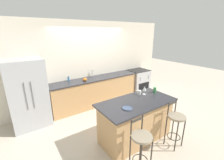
{
  "coord_description": "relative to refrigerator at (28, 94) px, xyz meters",
  "views": [
    {
      "loc": [
        -2.2,
        -3.8,
        2.35
      ],
      "look_at": [
        -0.04,
        -0.67,
        1.13
      ],
      "focal_mm": 24.0,
      "sensor_mm": 36.0,
      "label": 1
    }
  ],
  "objects": [
    {
      "name": "soap_bottle",
      "position": [
        1.14,
        0.26,
        0.12
      ],
      "size": [
        0.06,
        0.06,
        0.15
      ],
      "color": "teal",
      "rests_on": "back_counter"
    },
    {
      "name": "dinner_plate",
      "position": [
        1.48,
        -2.1,
        0.07
      ],
      "size": [
        0.2,
        0.2,
        0.02
      ],
      "color": "#425170",
      "rests_on": "kitchen_island"
    },
    {
      "name": "wall_back",
      "position": [
        1.96,
        0.39,
        0.48
      ],
      "size": [
        6.0,
        0.07,
        2.7
      ],
      "color": "beige",
      "rests_on": "ground_plane"
    },
    {
      "name": "pumpkin_decoration",
      "position": [
        1.54,
        -0.03,
        0.11
      ],
      "size": [
        0.13,
        0.13,
        0.12
      ],
      "color": "orange",
      "rests_on": "back_counter"
    },
    {
      "name": "sink_faucet",
      "position": [
        1.96,
        0.28,
        0.19
      ],
      "size": [
        0.02,
        0.13,
        0.22
      ],
      "color": "#ADAFB5",
      "rests_on": "back_counter"
    },
    {
      "name": "wine_glass",
      "position": [
        2.27,
        -1.79,
        0.2
      ],
      "size": [
        0.08,
        0.08,
        0.2
      ],
      "color": "white",
      "rests_on": "kitchen_island"
    },
    {
      "name": "kitchen_island",
      "position": [
        1.85,
        -1.97,
        -0.4
      ],
      "size": [
        1.71,
        0.84,
        0.93
      ],
      "color": "tan",
      "rests_on": "ground_plane"
    },
    {
      "name": "tumbler_cup",
      "position": [
        2.56,
        -1.86,
        0.13
      ],
      "size": [
        0.07,
        0.07,
        0.14
      ],
      "color": "#3D934C",
      "rests_on": "kitchen_island"
    },
    {
      "name": "coffee_mug",
      "position": [
        2.16,
        -1.73,
        0.11
      ],
      "size": [
        0.11,
        0.08,
        0.1
      ],
      "color": "white",
      "rests_on": "kitchen_island"
    },
    {
      "name": "bar_stool_far",
      "position": [
        2.37,
        -2.61,
        -0.29
      ],
      "size": [
        0.35,
        0.35,
        1.01
      ],
      "color": "#332D28",
      "rests_on": "ground_plane"
    },
    {
      "name": "bar_stool_near",
      "position": [
        1.34,
        -2.64,
        -0.29
      ],
      "size": [
        0.35,
        0.35,
        1.01
      ],
      "color": "#332D28",
      "rests_on": "ground_plane"
    },
    {
      "name": "back_counter",
      "position": [
        1.96,
        0.09,
        -0.41
      ],
      "size": [
        3.0,
        0.64,
        0.93
      ],
      "color": "tan",
      "rests_on": "ground_plane"
    },
    {
      "name": "oven_range",
      "position": [
        3.87,
        0.04,
        -0.41
      ],
      "size": [
        0.75,
        0.67,
        0.93
      ],
      "color": "#B7B7BC",
      "rests_on": "ground_plane"
    },
    {
      "name": "refrigerator",
      "position": [
        0.0,
        0.0,
        0.0
      ],
      "size": [
        0.87,
        0.76,
        1.75
      ],
      "color": "#ADAFB5",
      "rests_on": "ground_plane"
    },
    {
      "name": "ground_plane",
      "position": [
        1.96,
        -0.27,
        -0.87
      ],
      "size": [
        18.0,
        18.0,
        0.0
      ],
      "primitive_type": "plane",
      "color": "beige"
    }
  ]
}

